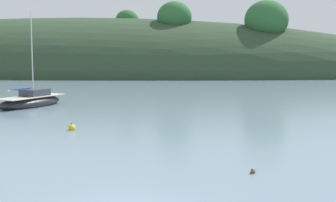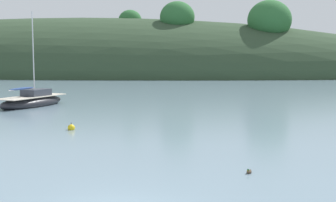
% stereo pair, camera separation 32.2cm
% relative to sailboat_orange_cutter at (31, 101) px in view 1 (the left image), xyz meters
% --- Properties ---
extents(far_shoreline_hill, '(150.00, 36.00, 26.18)m').
position_rel_sailboat_orange_cutter_xyz_m(far_shoreline_hill, '(-12.43, 55.23, -0.34)').
color(far_shoreline_hill, '#2D422B').
rests_on(far_shoreline_hill, ground).
extents(sailboat_orange_cutter, '(4.86, 7.66, 8.47)m').
position_rel_sailboat_orange_cutter_xyz_m(sailboat_orange_cutter, '(0.00, 0.00, 0.00)').
color(sailboat_orange_cutter, '#232328').
rests_on(sailboat_orange_cutter, ground).
extents(mooring_buoy_inner, '(0.44, 0.44, 0.54)m').
position_rel_sailboat_orange_cutter_xyz_m(mooring_buoy_inner, '(6.98, -11.84, -0.31)').
color(mooring_buoy_inner, yellow).
rests_on(mooring_buoy_inner, ground).
extents(duck_straggler, '(0.29, 0.41, 0.24)m').
position_rel_sailboat_orange_cutter_xyz_m(duck_straggler, '(16.80, -21.13, -0.38)').
color(duck_straggler, '#473828').
rests_on(duck_straggler, ground).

